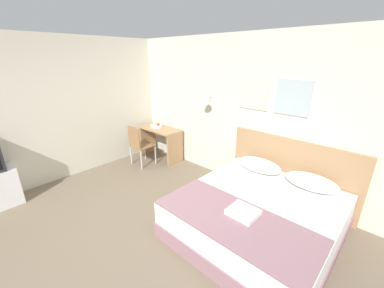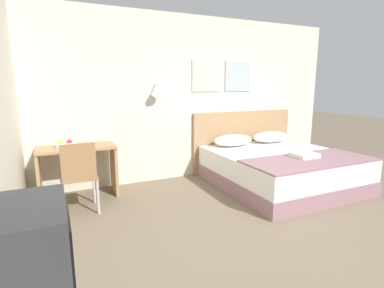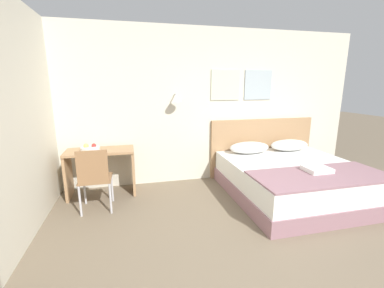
# 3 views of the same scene
# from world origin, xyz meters

# --- Properties ---
(ground_plane) EXTENTS (24.00, 24.00, 0.00)m
(ground_plane) POSITION_xyz_m (0.00, 0.00, 0.00)
(ground_plane) COLOR #756651
(wall_back) EXTENTS (5.69, 0.31, 2.65)m
(wall_back) POSITION_xyz_m (0.01, 2.68, 1.33)
(wall_back) COLOR beige
(wall_back) RESTS_ON ground_plane
(bed) EXTENTS (1.91, 2.00, 0.52)m
(bed) POSITION_xyz_m (1.12, 1.59, 0.26)
(bed) COLOR gray
(bed) RESTS_ON ground_plane
(headboard) EXTENTS (2.03, 0.06, 1.08)m
(headboard) POSITION_xyz_m (1.12, 2.62, 0.54)
(headboard) COLOR #A87F56
(headboard) RESTS_ON ground_plane
(pillow_left) EXTENTS (0.72, 0.40, 0.20)m
(pillow_left) POSITION_xyz_m (0.72, 2.34, 0.62)
(pillow_left) COLOR white
(pillow_left) RESTS_ON bed
(pillow_right) EXTENTS (0.72, 0.40, 0.20)m
(pillow_right) POSITION_xyz_m (1.52, 2.34, 0.62)
(pillow_right) COLOR white
(pillow_right) RESTS_ON bed
(throw_blanket) EXTENTS (1.86, 0.80, 0.02)m
(throw_blanket) POSITION_xyz_m (1.12, 1.01, 0.54)
(throw_blanket) COLOR gray
(throw_blanket) RESTS_ON bed
(folded_towel_near_foot) EXTENTS (0.33, 0.29, 0.06)m
(folded_towel_near_foot) POSITION_xyz_m (1.15, 1.15, 0.58)
(folded_towel_near_foot) COLOR white
(folded_towel_near_foot) RESTS_ON throw_blanket
(desk) EXTENTS (1.02, 0.49, 0.73)m
(desk) POSITION_xyz_m (-1.78, 2.35, 0.50)
(desk) COLOR #A87F56
(desk) RESTS_ON ground_plane
(desk_chair) EXTENTS (0.42, 0.42, 0.89)m
(desk_chair) POSITION_xyz_m (-1.81, 1.76, 0.52)
(desk_chair) COLOR #8E6642
(desk_chair) RESTS_ON ground_plane
(fruit_bowl) EXTENTS (0.28, 0.28, 0.11)m
(fruit_bowl) POSITION_xyz_m (-1.92, 2.36, 0.76)
(fruit_bowl) COLOR silver
(fruit_bowl) RESTS_ON desk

